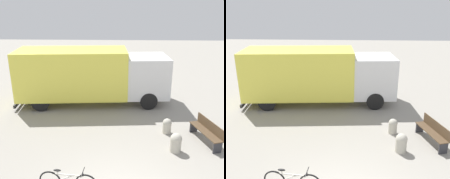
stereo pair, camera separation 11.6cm
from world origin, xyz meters
TOP-DOWN VIEW (x-y plane):
  - delivery_truck at (-1.50, 7.32)m, footprint 7.97×2.84m
  - park_bench at (3.45, 3.49)m, footprint 0.84×1.76m
  - bollard_near_bench at (2.11, 2.76)m, footprint 0.42×0.42m
  - bollard_far_bench at (2.02, 4.11)m, footprint 0.36×0.36m

SIDE VIEW (x-z plane):
  - bollard_far_bench at x=2.02m, z-range 0.02..0.66m
  - bollard_near_bench at x=2.11m, z-range 0.02..0.74m
  - park_bench at x=3.45m, z-range 0.04..0.91m
  - delivery_truck at x=-1.50m, z-range 0.15..3.04m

